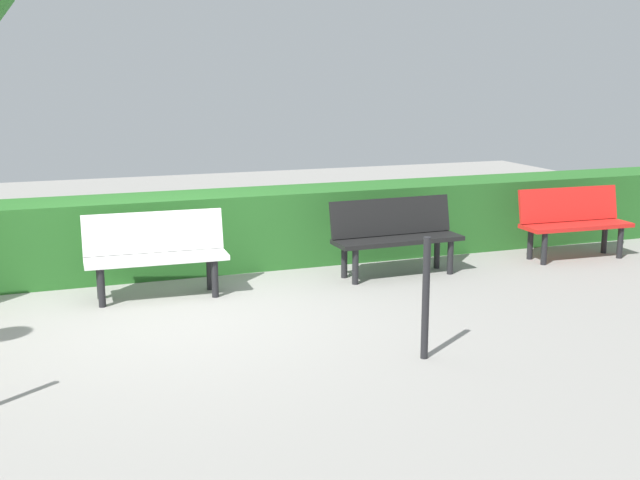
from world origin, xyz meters
The scene contains 6 objects.
ground_plane centered at (0.00, 0.00, 0.00)m, with size 20.42×20.42×0.00m, color gray.
bench_red centered at (-5.03, -0.64, 0.48)m, with size 1.40×0.51×0.86m.
bench_black centered at (-2.61, -0.64, 0.48)m, with size 1.50×0.51×0.86m.
bench_white centered at (0.06, -0.67, 0.48)m, with size 1.44×0.51×0.86m.
hedge_row centered at (-1.18, -1.65, 0.44)m, with size 16.42×0.79×0.88m, color #266023.
railing_post_mid centered at (-1.68, 1.88, 0.50)m, with size 0.06×0.06×1.00m, color black.
Camera 1 is at (1.18, 7.26, 2.27)m, focal length 44.40 mm.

